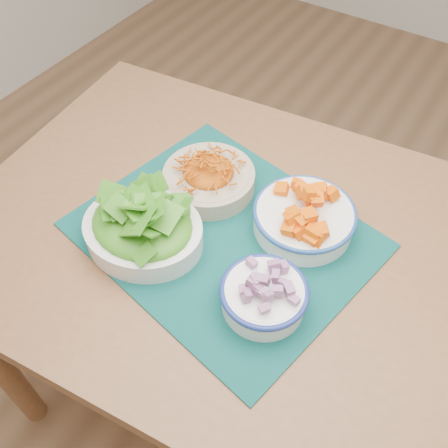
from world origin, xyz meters
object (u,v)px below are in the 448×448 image
object	(u,v)px
squash_bowl	(305,212)
lettuce_bowl	(142,225)
placemat	(224,235)
table	(256,272)
carrot_bowl	(209,175)
onion_bowl	(264,293)

from	to	relation	value
squash_bowl	lettuce_bowl	world-z (taller)	lettuce_bowl
placemat	table	bearing A→B (deg)	29.06
placemat	carrot_bowl	world-z (taller)	carrot_bowl
onion_bowl	carrot_bowl	bearing A→B (deg)	141.87
carrot_bowl	onion_bowl	bearing A→B (deg)	-38.13
carrot_bowl	squash_bowl	world-z (taller)	squash_bowl
table	carrot_bowl	bearing A→B (deg)	151.42
table	lettuce_bowl	world-z (taller)	lettuce_bowl
placemat	lettuce_bowl	bearing A→B (deg)	-129.68
lettuce_bowl	placemat	bearing A→B (deg)	28.28
table	carrot_bowl	size ratio (longest dim) A/B	6.42
squash_bowl	onion_bowl	xyz separation A→B (m)	(0.02, -0.19, -0.01)
table	carrot_bowl	world-z (taller)	carrot_bowl
table	carrot_bowl	xyz separation A→B (m)	(-0.16, 0.07, 0.14)
table	lettuce_bowl	size ratio (longest dim) A/B	4.86
squash_bowl	lettuce_bowl	size ratio (longest dim) A/B	0.76
carrot_bowl	onion_bowl	xyz separation A→B (m)	(0.23, -0.18, 0.00)
placemat	squash_bowl	xyz separation A→B (m)	(0.12, 0.10, 0.05)
table	squash_bowl	distance (m)	0.17
table	lettuce_bowl	xyz separation A→B (m)	(-0.18, -0.12, 0.15)
placemat	onion_bowl	xyz separation A→B (m)	(0.14, -0.10, 0.04)
carrot_bowl	table	bearing A→B (deg)	-22.89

